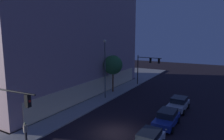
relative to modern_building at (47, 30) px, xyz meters
The scene contains 9 objects.
ground_plane 24.17m from the modern_building, 117.13° to the right, with size 120.00×120.00×0.00m, color black.
modern_building is the anchor object (origin of this frame).
traffic_light_near_corner 23.80m from the modern_building, 141.40° to the right, with size 0.53×4.91×5.95m.
traffic_light_far_corner 19.51m from the modern_building, 55.27° to the right, with size 0.53×4.85×5.72m.
street_lamp_sidewalk 13.56m from the modern_building, 93.03° to the right, with size 0.44×0.44×8.90m.
sidewalk_tree 13.59m from the modern_building, 75.16° to the right, with size 3.23×3.23×6.24m.
pedestrian_waiting 22.59m from the modern_building, 139.30° to the right, with size 0.36×0.36×1.86m.
car_blue 25.98m from the modern_building, 103.71° to the right, with size 4.53×2.20×1.68m.
car_silver 25.42m from the modern_building, 90.33° to the right, with size 4.42×2.38×1.66m.
Camera 1 is at (-16.65, -9.13, 9.47)m, focal length 32.66 mm.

